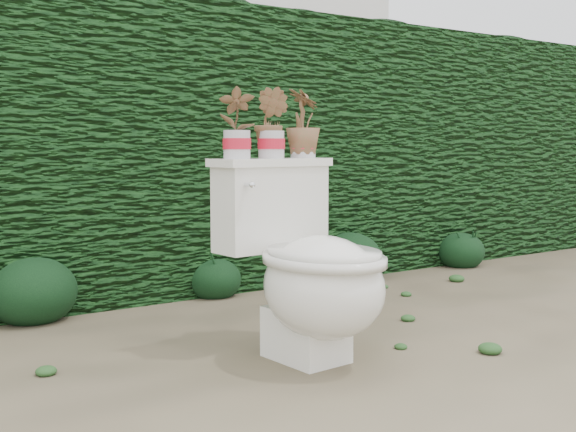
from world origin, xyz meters
TOP-DOWN VIEW (x-y plane):
  - ground at (0.00, 0.00)m, footprint 60.00×60.00m
  - hedge at (0.00, 1.60)m, footprint 8.00×1.00m
  - house_wall at (0.60, 6.00)m, footprint 8.00×3.50m
  - toilet at (0.22, -0.14)m, footprint 0.51×0.71m
  - potted_plant_left at (0.03, 0.09)m, footprint 0.16×0.14m
  - potted_plant_center at (0.20, 0.10)m, footprint 0.16×0.18m
  - potted_plant_right at (0.37, 0.11)m, footprint 0.17×0.17m
  - liriope_clump_2 at (-0.49, 1.12)m, footprint 0.42×0.42m
  - liriope_clump_3 at (0.49, 1.13)m, footprint 0.30×0.30m
  - liriope_clump_4 at (1.41, 1.07)m, footprint 0.40×0.40m
  - liriope_clump_5 at (2.37, 1.04)m, footprint 0.32×0.32m

SIDE VIEW (x-z plane):
  - ground at x=0.00m, z-range 0.00..0.00m
  - liriope_clump_3 at x=0.49m, z-range 0.00..0.24m
  - liriope_clump_5 at x=2.37m, z-range 0.00..0.26m
  - liriope_clump_4 at x=1.41m, z-range 0.00..0.32m
  - liriope_clump_2 at x=-0.49m, z-range 0.00..0.34m
  - toilet at x=0.22m, z-range -0.03..0.74m
  - hedge at x=0.00m, z-range 0.00..1.60m
  - potted_plant_left at x=0.03m, z-range 0.78..1.04m
  - potted_plant_center at x=0.20m, z-range 0.78..1.04m
  - potted_plant_right at x=0.37m, z-range 0.78..1.05m
  - house_wall at x=0.60m, z-range 0.00..4.00m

